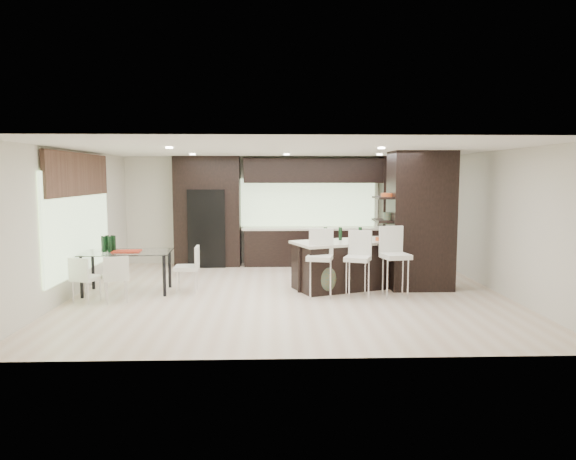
{
  "coord_description": "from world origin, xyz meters",
  "views": [
    {
      "loc": [
        -0.33,
        -9.55,
        2.22
      ],
      "look_at": [
        0.0,
        0.6,
        1.15
      ],
      "focal_mm": 32.0,
      "sensor_mm": 36.0,
      "label": 1
    }
  ],
  "objects_px": {
    "kitchen_island": "(351,264)",
    "stool_right": "(395,269)",
    "chair_near": "(116,280)",
    "floor_vase": "(325,262)",
    "stool_mid": "(357,271)",
    "stool_left": "(320,270)",
    "chair_end": "(187,271)",
    "dining_table": "(128,272)",
    "chair_far": "(86,281)",
    "bench": "(348,270)"
  },
  "relations": [
    {
      "from": "stool_right",
      "to": "chair_end",
      "type": "distance_m",
      "value": 3.93
    },
    {
      "from": "floor_vase",
      "to": "chair_near",
      "type": "height_order",
      "value": "floor_vase"
    },
    {
      "from": "bench",
      "to": "dining_table",
      "type": "height_order",
      "value": "dining_table"
    },
    {
      "from": "chair_far",
      "to": "chair_end",
      "type": "bearing_deg",
      "value": 44.63
    },
    {
      "from": "dining_table",
      "to": "chair_near",
      "type": "relative_size",
      "value": 2.12
    },
    {
      "from": "stool_left",
      "to": "floor_vase",
      "type": "xyz_separation_m",
      "value": [
        0.13,
        0.28,
        0.11
      ]
    },
    {
      "from": "chair_near",
      "to": "stool_left",
      "type": "bearing_deg",
      "value": -18.17
    },
    {
      "from": "stool_mid",
      "to": "stool_right",
      "type": "bearing_deg",
      "value": 20.56
    },
    {
      "from": "stool_right",
      "to": "chair_near",
      "type": "relative_size",
      "value": 1.35
    },
    {
      "from": "chair_near",
      "to": "chair_end",
      "type": "xyz_separation_m",
      "value": [
        1.12,
        0.75,
        0.02
      ]
    },
    {
      "from": "kitchen_island",
      "to": "stool_mid",
      "type": "height_order",
      "value": "stool_mid"
    },
    {
      "from": "kitchen_island",
      "to": "stool_right",
      "type": "height_order",
      "value": "stool_right"
    },
    {
      "from": "stool_left",
      "to": "stool_mid",
      "type": "bearing_deg",
      "value": 13.45
    },
    {
      "from": "stool_mid",
      "to": "chair_near",
      "type": "height_order",
      "value": "stool_mid"
    },
    {
      "from": "dining_table",
      "to": "chair_near",
      "type": "height_order",
      "value": "dining_table"
    },
    {
      "from": "floor_vase",
      "to": "dining_table",
      "type": "bearing_deg",
      "value": 176.36
    },
    {
      "from": "stool_mid",
      "to": "chair_end",
      "type": "height_order",
      "value": "stool_mid"
    },
    {
      "from": "chair_end",
      "to": "dining_table",
      "type": "bearing_deg",
      "value": 88.26
    },
    {
      "from": "floor_vase",
      "to": "chair_far",
      "type": "distance_m",
      "value": 4.31
    },
    {
      "from": "stool_left",
      "to": "chair_end",
      "type": "bearing_deg",
      "value": -178.74
    },
    {
      "from": "floor_vase",
      "to": "stool_mid",
      "type": "bearing_deg",
      "value": -25.56
    },
    {
      "from": "floor_vase",
      "to": "dining_table",
      "type": "relative_size",
      "value": 0.75
    },
    {
      "from": "stool_right",
      "to": "chair_near",
      "type": "xyz_separation_m",
      "value": [
        -5.02,
        -0.23,
        -0.14
      ]
    },
    {
      "from": "stool_mid",
      "to": "chair_end",
      "type": "relative_size",
      "value": 1.2
    },
    {
      "from": "kitchen_island",
      "to": "bench",
      "type": "distance_m",
      "value": 0.52
    },
    {
      "from": "floor_vase",
      "to": "bench",
      "type": "bearing_deg",
      "value": 59.53
    },
    {
      "from": "kitchen_island",
      "to": "floor_vase",
      "type": "relative_size",
      "value": 1.85
    },
    {
      "from": "stool_left",
      "to": "kitchen_island",
      "type": "bearing_deg",
      "value": 62.29
    },
    {
      "from": "kitchen_island",
      "to": "stool_mid",
      "type": "distance_m",
      "value": 0.81
    },
    {
      "from": "chair_far",
      "to": "kitchen_island",
      "type": "bearing_deg",
      "value": 32.27
    },
    {
      "from": "floor_vase",
      "to": "chair_far",
      "type": "bearing_deg",
      "value": -173.23
    },
    {
      "from": "stool_left",
      "to": "dining_table",
      "type": "distance_m",
      "value": 3.67
    },
    {
      "from": "kitchen_island",
      "to": "stool_left",
      "type": "height_order",
      "value": "stool_left"
    },
    {
      "from": "dining_table",
      "to": "chair_near",
      "type": "xyz_separation_m",
      "value": [
        0.0,
        -0.75,
        -0.01
      ]
    },
    {
      "from": "kitchen_island",
      "to": "dining_table",
      "type": "xyz_separation_m",
      "value": [
        -4.32,
        -0.3,
        -0.08
      ]
    },
    {
      "from": "floor_vase",
      "to": "dining_table",
      "type": "xyz_separation_m",
      "value": [
        -3.76,
        0.24,
        -0.22
      ]
    },
    {
      "from": "kitchen_island",
      "to": "bench",
      "type": "relative_size",
      "value": 1.67
    },
    {
      "from": "chair_end",
      "to": "stool_mid",
      "type": "bearing_deg",
      "value": -100.8
    },
    {
      "from": "floor_vase",
      "to": "chair_end",
      "type": "xyz_separation_m",
      "value": [
        -2.63,
        0.24,
        -0.2
      ]
    },
    {
      "from": "kitchen_island",
      "to": "chair_far",
      "type": "relative_size",
      "value": 3.02
    },
    {
      "from": "kitchen_island",
      "to": "stool_right",
      "type": "relative_size",
      "value": 2.17
    },
    {
      "from": "dining_table",
      "to": "floor_vase",
      "type": "bearing_deg",
      "value": -7.5
    },
    {
      "from": "chair_end",
      "to": "stool_right",
      "type": "bearing_deg",
      "value": -99.4
    },
    {
      "from": "stool_mid",
      "to": "chair_near",
      "type": "distance_m",
      "value": 4.33
    },
    {
      "from": "kitchen_island",
      "to": "bench",
      "type": "bearing_deg",
      "value": 66.1
    },
    {
      "from": "stool_mid",
      "to": "stool_right",
      "type": "relative_size",
      "value": 0.94
    },
    {
      "from": "stool_mid",
      "to": "chair_end",
      "type": "distance_m",
      "value": 3.24
    },
    {
      "from": "chair_far",
      "to": "chair_end",
      "type": "xyz_separation_m",
      "value": [
        1.64,
        0.75,
        0.03
      ]
    },
    {
      "from": "stool_mid",
      "to": "chair_far",
      "type": "distance_m",
      "value": 4.84
    },
    {
      "from": "chair_near",
      "to": "floor_vase",
      "type": "bearing_deg",
      "value": -14.1
    }
  ]
}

